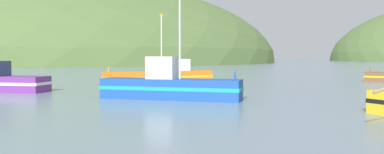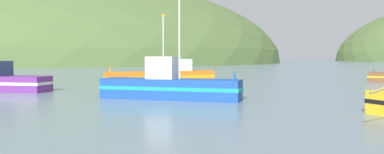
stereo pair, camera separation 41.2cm
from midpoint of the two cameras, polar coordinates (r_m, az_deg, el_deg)
hill_far_right at (r=188.67m, az=-22.80°, el=1.99°), size 217.93×174.34×71.50m
fishing_boat_orange at (r=40.84m, az=-3.70°, el=0.18°), size 10.41×7.77×7.02m
fishing_boat_blue at (r=26.93m, az=-2.81°, el=-1.29°), size 9.69×3.42×7.30m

